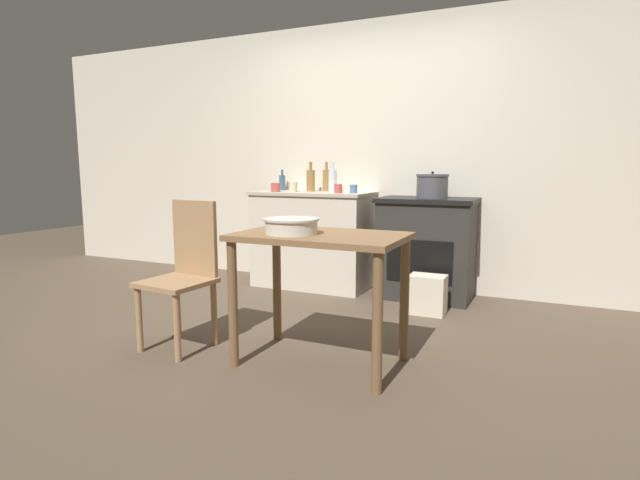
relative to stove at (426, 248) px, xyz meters
The scene contains 17 objects.
ground_plane 1.50m from the stove, 116.35° to the right, with size 14.00×14.00×0.00m, color brown.
wall_back 1.08m from the stove, 154.67° to the left, with size 8.00×0.07×2.55m.
counter_cabinet 1.12m from the stove, behind, with size 1.15×0.60×0.93m.
stove is the anchor object (origin of this frame).
work_table 1.81m from the stove, 97.33° to the right, with size 0.98×0.62×0.79m.
chair 2.21m from the stove, 121.75° to the right, with size 0.43×0.43×0.95m.
flour_sack 0.60m from the stove, 75.43° to the right, with size 0.29×0.20×0.31m, color beige.
stock_pot 0.55m from the stove, ahead, with size 0.28×0.28×0.23m.
mixing_bowl_large 1.94m from the stove, 101.51° to the right, with size 0.32×0.32×0.09m.
bottle_far_left 1.10m from the stove, behind, with size 0.08×0.08×0.29m.
bottle_left 1.23m from the stove, behind, with size 0.07×0.07×0.29m.
bottle_mid_left 1.31m from the stove, behind, with size 0.08×0.08×0.29m.
bottle_center_left 1.66m from the stove, behind, with size 0.06×0.06×0.21m.
cup_center 1.54m from the stove, behind, with size 0.09×0.09×0.09m, color #B74C42.
cup_center_right 1.42m from the stove, behind, with size 0.08×0.08×0.09m, color beige.
cup_mid_right 0.86m from the stove, behind, with size 0.07×0.07×0.08m, color #4C6B99.
cup_right 0.96m from the stove, 169.22° to the right, with size 0.07×0.07×0.08m, color #B74C42.
Camera 1 is at (1.61, -3.12, 1.17)m, focal length 28.00 mm.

